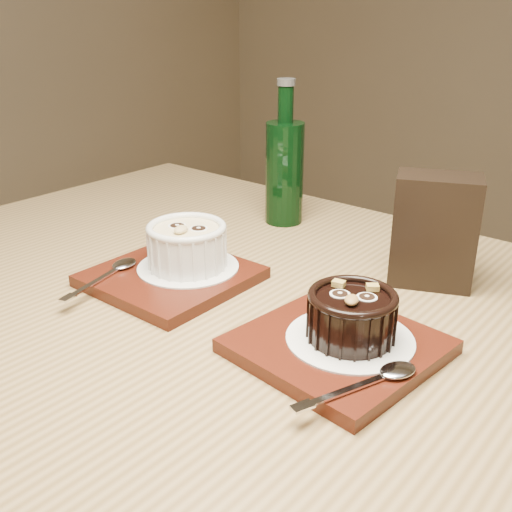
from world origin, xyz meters
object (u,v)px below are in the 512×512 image
(tray_left, at_px, (171,277))
(condiment_stand, at_px, (434,231))
(table, at_px, (264,376))
(ramekin_white, at_px, (187,244))
(ramekin_dark, at_px, (352,314))
(green_bottle, at_px, (285,169))
(tray_right, at_px, (337,346))

(tray_left, xyz_separation_m, condiment_stand, (0.25, 0.21, 0.06))
(table, xyz_separation_m, ramekin_white, (-0.13, 0.01, 0.14))
(table, height_order, ramekin_dark, ramekin_dark)
(tray_left, relative_size, condiment_stand, 1.29)
(table, relative_size, ramekin_dark, 13.56)
(ramekin_dark, relative_size, green_bottle, 0.40)
(ramekin_dark, distance_m, condiment_stand, 0.21)
(green_bottle, bearing_deg, tray_right, -45.69)
(table, height_order, tray_right, tray_right)
(tray_left, height_order, tray_right, same)
(ramekin_white, bearing_deg, green_bottle, 78.86)
(ramekin_dark, bearing_deg, ramekin_white, 150.55)
(condiment_stand, bearing_deg, table, -121.41)
(tray_left, distance_m, ramekin_white, 0.05)
(ramekin_dark, height_order, condiment_stand, condiment_stand)
(table, bearing_deg, tray_right, -12.37)
(tray_right, distance_m, ramekin_dark, 0.04)
(tray_left, bearing_deg, table, 6.10)
(tray_right, relative_size, green_bottle, 0.80)
(table, distance_m, ramekin_dark, 0.18)
(ramekin_white, bearing_deg, tray_left, -129.25)
(table, xyz_separation_m, condiment_stand, (0.12, 0.19, 0.16))
(ramekin_white, bearing_deg, table, -22.12)
(tray_right, bearing_deg, condiment_stand, 89.55)
(tray_right, bearing_deg, tray_left, 177.66)
(table, relative_size, tray_left, 6.74)
(condiment_stand, bearing_deg, ramekin_white, -143.39)
(tray_left, height_order, green_bottle, green_bottle)
(tray_right, xyz_separation_m, condiment_stand, (0.00, 0.22, 0.06))
(table, height_order, tray_left, tray_left)
(tray_left, height_order, ramekin_dark, ramekin_dark)
(table, distance_m, ramekin_white, 0.19)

